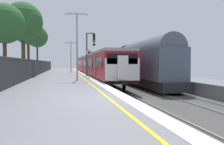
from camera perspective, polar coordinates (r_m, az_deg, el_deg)
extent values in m
cube|color=slate|center=(9.97, -13.14, -9.34)|extent=(6.40, 110.00, 1.00)
cube|color=silver|center=(10.21, 3.42, -6.13)|extent=(0.60, 110.00, 0.01)
cube|color=yellow|center=(10.04, -0.74, -6.27)|extent=(0.12, 110.00, 0.01)
cube|color=gray|center=(10.68, 8.62, -11.06)|extent=(0.07, 110.00, 0.08)
cube|color=gray|center=(11.24, 15.63, -10.44)|extent=(0.07, 110.00, 0.08)
cube|color=maroon|center=(27.96, -2.50, 1.80)|extent=(2.80, 20.51, 2.30)
cube|color=black|center=(28.00, -2.49, -0.81)|extent=(2.64, 19.91, 0.25)
cube|color=gray|center=(27.98, -2.50, 4.40)|extent=(2.68, 20.51, 0.24)
cube|color=black|center=(27.78, -5.38, 2.41)|extent=(0.02, 18.91, 0.84)
cube|color=red|center=(22.69, -4.05, 1.44)|extent=(0.03, 1.10, 1.90)
cube|color=red|center=(32.89, -6.30, 1.68)|extent=(0.03, 1.10, 1.90)
cylinder|color=black|center=(20.38, -1.37, -3.36)|extent=(0.12, 0.84, 0.84)
cylinder|color=black|center=(20.71, 2.89, -3.27)|extent=(0.12, 0.84, 0.84)
cylinder|color=black|center=(35.52, -5.62, -0.97)|extent=(0.12, 0.84, 0.84)
cylinder|color=black|center=(35.71, -3.13, -0.94)|extent=(0.12, 0.84, 0.84)
cube|color=maroon|center=(48.93, -6.27, 1.99)|extent=(2.80, 20.51, 2.30)
cube|color=black|center=(48.96, -6.26, 0.49)|extent=(2.64, 19.91, 0.25)
cube|color=gray|center=(48.94, -6.28, 3.47)|extent=(2.68, 20.51, 0.24)
cube|color=black|center=(48.83, -7.92, 2.33)|extent=(0.02, 18.91, 0.84)
cube|color=red|center=(43.71, -7.53, 1.82)|extent=(0.03, 1.10, 1.90)
cube|color=red|center=(53.95, -8.24, 1.89)|extent=(0.03, 1.10, 1.90)
cylinder|color=black|center=(41.29, -6.41, -0.52)|extent=(0.12, 0.84, 0.84)
cylinder|color=black|center=(41.45, -4.26, -0.50)|extent=(0.12, 0.84, 0.84)
cylinder|color=black|center=(56.54, -7.73, 0.22)|extent=(0.12, 0.84, 0.84)
cylinder|color=black|center=(56.66, -6.15, 0.23)|extent=(0.12, 0.84, 0.84)
cube|color=silver|center=(17.94, 2.49, 0.74)|extent=(2.70, 0.10, 1.70)
cube|color=black|center=(17.93, 2.50, 3.30)|extent=(2.40, 0.08, 0.80)
cube|color=silver|center=(17.80, 2.59, 1.21)|extent=(0.80, 0.24, 1.80)
cylinder|color=white|center=(17.72, -0.46, -1.70)|extent=(0.18, 0.06, 0.18)
cylinder|color=white|center=(18.17, 5.44, -1.61)|extent=(0.18, 0.06, 0.18)
cylinder|color=black|center=(17.72, 2.70, -2.52)|extent=(0.20, 0.35, 0.20)
cube|color=black|center=(48.95, -6.28, 3.77)|extent=(0.60, 0.90, 0.20)
cube|color=#232326|center=(24.52, 8.47, -2.14)|extent=(2.30, 13.17, 0.79)
cube|color=#4C5666|center=(24.45, 8.49, 1.98)|extent=(2.60, 12.37, 2.73)
cylinder|color=#515660|center=(24.48, 8.51, 5.18)|extent=(2.39, 11.97, 2.39)
cylinder|color=black|center=(19.99, 10.81, -3.51)|extent=(0.12, 0.84, 0.84)
cylinder|color=black|center=(20.62, 14.83, -3.36)|extent=(0.12, 0.84, 0.84)
cylinder|color=black|center=(28.66, 3.90, -1.73)|extent=(0.12, 0.84, 0.84)
cylinder|color=black|center=(29.11, 6.87, -1.68)|extent=(0.12, 0.84, 0.84)
cube|color=#232326|center=(37.94, 1.33, -0.56)|extent=(2.30, 13.17, 0.79)
cube|color=#4C5666|center=(37.89, 1.33, 2.10)|extent=(2.60, 12.37, 2.73)
cylinder|color=#515660|center=(37.91, 1.33, 4.16)|extent=(2.39, 11.97, 2.39)
cylinder|color=black|center=(33.31, 1.74, -1.17)|extent=(0.12, 0.84, 0.84)
cylinder|color=black|center=(33.69, 4.33, -1.14)|extent=(0.12, 0.84, 0.84)
cylinder|color=black|center=(42.28, -1.06, -0.44)|extent=(0.12, 0.84, 0.84)
cylinder|color=black|center=(42.59, 1.01, -0.42)|extent=(0.12, 0.84, 0.84)
cube|color=#232326|center=(51.65, -2.05, 0.19)|extent=(2.30, 13.17, 0.79)
cube|color=#4C5666|center=(51.62, -2.05, 2.14)|extent=(2.60, 12.37, 2.73)
cylinder|color=#515660|center=(51.63, -2.06, 3.66)|extent=(2.39, 11.97, 2.39)
cylinder|color=black|center=(47.01, -2.09, -0.17)|extent=(0.12, 0.84, 0.84)
cylinder|color=black|center=(47.28, -0.23, -0.16)|extent=(0.12, 0.84, 0.84)
cylinder|color=black|center=(56.07, -3.59, 0.22)|extent=(0.12, 0.84, 0.84)
cylinder|color=black|center=(56.30, -2.01, 0.23)|extent=(0.12, 0.84, 0.84)
cylinder|color=#47474C|center=(27.72, -6.07, 4.27)|extent=(0.18, 0.18, 4.95)
cube|color=#47474C|center=(27.96, -5.16, 9.34)|extent=(0.90, 0.12, 0.12)
cube|color=black|center=(27.95, -4.34, 8.22)|extent=(0.28, 0.20, 1.00)
cylinder|color=black|center=(27.86, -4.31, 8.90)|extent=(0.16, 0.04, 0.16)
cylinder|color=black|center=(27.83, -4.31, 8.24)|extent=(0.16, 0.04, 0.16)
cylinder|color=#19D83F|center=(27.80, -4.30, 7.58)|extent=(0.16, 0.04, 0.16)
cube|color=black|center=(27.88, -4.33, 6.68)|extent=(0.32, 0.16, 0.24)
cylinder|color=#59595B|center=(24.22, -5.55, 1.70)|extent=(0.08, 0.08, 2.52)
cylinder|color=black|center=(24.24, -5.56, 4.81)|extent=(0.59, 0.02, 0.59)
cylinder|color=silver|center=(24.23, -5.56, 4.81)|extent=(0.56, 0.02, 0.56)
cube|color=black|center=(24.21, -5.55, 4.81)|extent=(0.24, 0.01, 0.18)
cylinder|color=#93999E|center=(20.50, -8.39, 6.11)|extent=(0.14, 0.14, 5.76)
cube|color=#93999E|center=(20.90, -7.16, 13.73)|extent=(0.90, 0.08, 0.08)
cylinder|color=silver|center=(20.92, -5.90, 13.50)|extent=(0.20, 0.20, 0.18)
cube|color=#93999E|center=(20.85, -9.70, 13.74)|extent=(0.90, 0.08, 0.08)
cylinder|color=silver|center=(20.83, -10.97, 13.52)|extent=(0.20, 0.20, 0.18)
cylinder|color=#93999E|center=(40.38, -9.81, 3.67)|extent=(0.14, 0.14, 5.02)
cube|color=#93999E|center=(40.52, -9.19, 7.09)|extent=(0.90, 0.08, 0.08)
cylinder|color=silver|center=(40.54, -8.55, 6.98)|extent=(0.20, 0.20, 0.18)
cube|color=#93999E|center=(40.50, -10.47, 7.08)|extent=(0.90, 0.08, 0.08)
cylinder|color=silver|center=(40.49, -11.11, 6.97)|extent=(0.20, 0.20, 0.18)
cylinder|color=#38383D|center=(21.71, -19.97, 0.60)|extent=(0.07, 0.07, 1.84)
cylinder|color=#38383D|center=(33.31, -16.93, 1.17)|extent=(0.07, 0.07, 1.84)
cylinder|color=#38383D|center=(44.95, -15.46, 1.44)|extent=(0.07, 0.07, 1.84)
cylinder|color=#38383D|center=(56.62, -14.60, 1.61)|extent=(0.07, 0.07, 1.84)
cylinder|color=#473323|center=(29.37, -20.48, 4.10)|extent=(0.44, 0.44, 5.02)
sphere|color=#285628|center=(29.73, -20.58, 11.33)|extent=(4.50, 4.50, 4.50)
sphere|color=#285628|center=(30.05, -21.35, 10.14)|extent=(2.65, 2.65, 2.65)
cylinder|color=#473323|center=(46.81, -17.46, 3.60)|extent=(0.33, 0.33, 5.34)
sphere|color=#285628|center=(47.05, -17.52, 8.18)|extent=(3.95, 3.95, 3.95)
sphere|color=#285628|center=(47.03, -17.86, 7.57)|extent=(2.24, 2.24, 2.24)
cylinder|color=#473323|center=(22.01, -24.30, 3.23)|extent=(0.32, 0.32, 3.89)
sphere|color=#285628|center=(22.25, -24.42, 10.64)|extent=(3.37, 3.37, 3.37)
cylinder|color=#473323|center=(38.79, -19.41, 3.87)|extent=(0.40, 0.40, 5.34)
sphere|color=#285628|center=(39.10, -19.48, 9.57)|extent=(4.42, 4.42, 4.42)
sphere|color=#285628|center=(38.46, -19.01, 8.87)|extent=(2.72, 2.72, 2.72)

